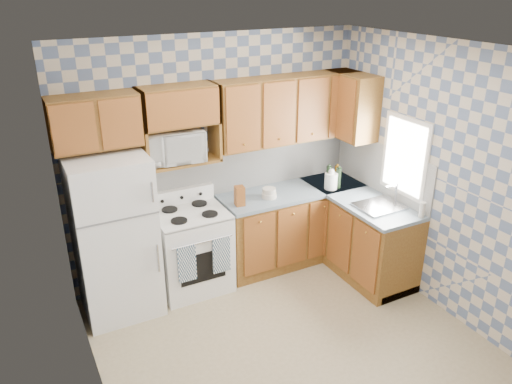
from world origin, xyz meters
The scene contains 29 objects.
floor centered at (0.00, 0.00, 0.00)m, with size 3.40×3.40×0.00m, color #8C7A57.
back_wall centered at (0.00, 1.60, 1.35)m, with size 3.40×0.02×2.70m, color slate.
right_wall centered at (1.70, 0.00, 1.35)m, with size 0.02×3.20×2.70m, color slate.
backsplash_back centered at (0.40, 1.59, 1.20)m, with size 2.60×0.01×0.56m, color silver.
backsplash_right centered at (1.69, 0.80, 1.20)m, with size 0.01×1.60×0.56m, color silver.
refrigerator centered at (-1.27, 1.25, 0.84)m, with size 0.75×0.70×1.68m, color white.
stove_body centered at (-0.47, 1.28, 0.45)m, with size 0.76×0.65×0.90m, color white.
cooktop centered at (-0.47, 1.28, 0.91)m, with size 0.76×0.65×0.03m, color silver.
backguard centered at (-0.47, 1.55, 1.00)m, with size 0.76×0.08×0.17m, color white.
dish_towel_left centered at (-0.65, 0.93, 0.53)m, with size 0.19×0.03×0.41m, color navy.
dish_towel_right centered at (-0.27, 0.93, 0.53)m, with size 0.19×0.03×0.41m, color navy.
base_cabinets_back centered at (0.82, 1.30, 0.44)m, with size 1.75×0.60×0.88m, color #603612.
base_cabinets_right centered at (1.40, 0.80, 0.44)m, with size 0.60×1.60×0.88m, color #603612.
countertop_back centered at (0.82, 1.30, 0.90)m, with size 1.77×0.63×0.04m, color slate.
countertop_right centered at (1.40, 0.80, 0.90)m, with size 0.63×1.60×0.04m, color slate.
upper_cabinets_back centered at (0.82, 1.44, 1.85)m, with size 1.75×0.33×0.74m, color #603612.
upper_cabinets_fridge centered at (-1.29, 1.44, 1.97)m, with size 0.82×0.33×0.50m, color #603612.
upper_cabinets_right centered at (1.53, 1.25, 1.85)m, with size 0.33×0.70×0.74m, color #603612.
microwave_shelf centered at (-0.47, 1.44, 1.44)m, with size 0.80×0.33×0.03m, color #603612.
microwave centered at (-0.53, 1.46, 1.61)m, with size 0.59×0.40×0.33m, color white.
sink centered at (1.40, 0.45, 0.93)m, with size 0.48×0.40×0.03m, color #B7B7BC.
window centered at (1.69, 0.45, 1.45)m, with size 0.02×0.66×0.86m, color silver.
bottle_0 centered at (1.22, 1.16, 1.05)m, with size 0.06×0.06×0.27m, color black.
bottle_1 centered at (1.32, 1.10, 1.04)m, with size 0.06×0.06×0.25m, color black.
bottle_2 centered at (1.37, 1.20, 1.04)m, with size 0.06×0.06×0.23m, color #613F0C.
knife_block centered at (0.08, 1.19, 1.03)m, with size 0.10×0.10×0.22m, color brown.
electric_kettle centered at (1.23, 1.12, 1.02)m, with size 0.15×0.15×0.19m, color white.
food_containers centered at (0.46, 1.22, 0.98)m, with size 0.17×0.17×0.11m, color beige, non-canonical shape.
soap_bottle centered at (1.62, 0.05, 1.01)m, with size 0.06×0.06×0.17m, color beige.
Camera 1 is at (-2.05, -3.27, 3.20)m, focal length 35.00 mm.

